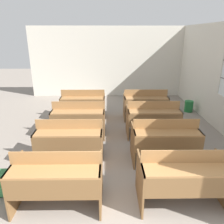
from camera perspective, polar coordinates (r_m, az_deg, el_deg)
name	(u,v)px	position (r m, az deg, el deg)	size (l,w,h in m)	color
wall_back	(107,62)	(8.91, -1.38, 12.84)	(6.07, 0.06, 2.73)	beige
bench_front_left	(57,178)	(3.36, -14.07, -16.41)	(1.27, 0.72, 0.90)	brown
bench_front_right	(183,176)	(3.46, 18.09, -15.70)	(1.27, 0.72, 0.90)	brown
bench_second_left	(70,140)	(4.37, -10.92, -7.17)	(1.27, 0.72, 0.90)	brown
bench_second_right	(165,140)	(4.43, 13.66, -7.01)	(1.27, 0.72, 0.90)	brown
bench_third_left	(79,118)	(5.42, -8.65, -1.62)	(1.27, 0.72, 0.90)	brown
bench_third_right	(153,118)	(5.48, 10.63, -1.49)	(1.27, 0.72, 0.90)	brown
bench_back_left	(83,104)	(6.52, -7.52, 2.11)	(1.27, 0.72, 0.90)	brown
bench_back_right	(145,104)	(6.56, 8.72, 2.16)	(1.27, 0.72, 0.90)	brown
wastepaper_bin	(189,106)	(7.62, 19.41, 1.43)	(0.27, 0.27, 0.36)	#1E6B33
schoolbag	(2,183)	(4.05, -26.88, -16.24)	(0.31, 0.26, 0.38)	#2D6638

